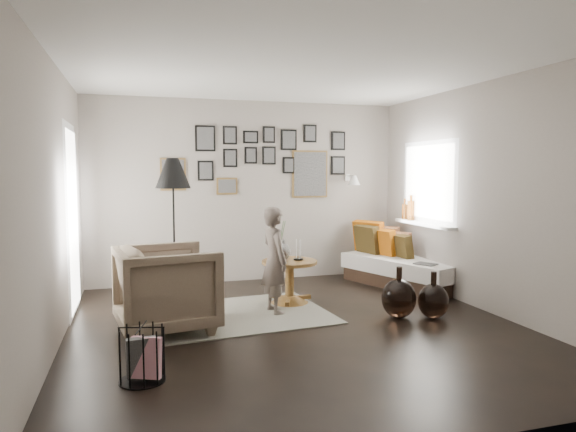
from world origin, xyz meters
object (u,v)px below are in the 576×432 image
object	(u,v)px
pedestal_table	(290,284)
daybed	(401,265)
vase	(283,248)
child	(275,260)
demijohn_large	(399,298)
demijohn_small	(433,301)
armchair	(167,288)
floor_lamp	(173,179)
magazine_basket	(142,355)

from	to	relation	value
pedestal_table	daybed	world-z (taller)	daybed
vase	child	bearing A→B (deg)	-118.62
demijohn_large	demijohn_small	world-z (taller)	demijohn_large
armchair	demijohn_small	distance (m)	2.82
floor_lamp	demijohn_large	world-z (taller)	floor_lamp
pedestal_table	vase	distance (m)	0.44
daybed	demijohn_large	world-z (taller)	daybed
daybed	demijohn_large	size ratio (longest dim) A/B	3.37
armchair	demijohn_small	xyz separation A→B (m)	(2.78, -0.38, -0.24)
vase	daybed	bearing A→B (deg)	15.67
floor_lamp	magazine_basket	distance (m)	2.56
armchair	demijohn_large	bearing A→B (deg)	-104.73
daybed	floor_lamp	world-z (taller)	floor_lamp
magazine_basket	demijohn_large	xyz separation A→B (m)	(2.69, 0.96, 0.01)
pedestal_table	floor_lamp	distance (m)	1.86
armchair	demijohn_large	world-z (taller)	armchair
magazine_basket	daybed	bearing A→B (deg)	34.61
pedestal_table	demijohn_small	xyz separation A→B (m)	(1.31, -1.05, -0.05)
floor_lamp	child	distance (m)	1.52
daybed	child	world-z (taller)	child
armchair	floor_lamp	size ratio (longest dim) A/B	0.54
pedestal_table	daybed	distance (m)	1.88
demijohn_small	child	distance (m)	1.78
vase	magazine_basket	world-z (taller)	vase
daybed	pedestal_table	bearing A→B (deg)	176.29
vase	demijohn_large	xyz separation A→B (m)	(1.04, -0.95, -0.45)
armchair	child	size ratio (longest dim) A/B	0.79
vase	daybed	world-z (taller)	vase
pedestal_table	vase	size ratio (longest dim) A/B	1.40
demijohn_small	floor_lamp	bearing A→B (deg)	153.14
pedestal_table	floor_lamp	xyz separation A→B (m)	(-1.33, 0.28, 1.26)
demijohn_large	daybed	bearing A→B (deg)	60.28
armchair	child	distance (m)	1.25
daybed	armchair	xyz separation A→B (m)	(-3.28, -1.22, 0.15)
magazine_basket	demijohn_large	distance (m)	2.86
daybed	demijohn_small	bearing A→B (deg)	-127.82
pedestal_table	armchair	size ratio (longest dim) A/B	0.71
child	armchair	bearing A→B (deg)	96.32
vase	daybed	xyz separation A→B (m)	(1.88, 0.53, -0.40)
demijohn_small	demijohn_large	bearing A→B (deg)	161.08
daybed	child	size ratio (longest dim) A/B	1.58
pedestal_table	vase	xyz separation A→B (m)	(-0.08, 0.02, 0.43)
pedestal_table	child	world-z (taller)	child
pedestal_table	child	xyz separation A→B (m)	(-0.28, -0.34, 0.36)
armchair	floor_lamp	world-z (taller)	floor_lamp
pedestal_table	vase	world-z (taller)	vase
armchair	magazine_basket	xyz separation A→B (m)	(-0.26, -1.22, -0.22)
daybed	child	xyz separation A→B (m)	(-2.08, -0.89, 0.32)
demijohn_large	demijohn_small	xyz separation A→B (m)	(0.35, -0.12, -0.02)
armchair	demijohn_small	world-z (taller)	armchair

